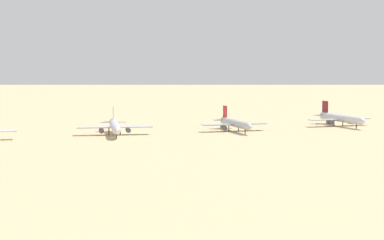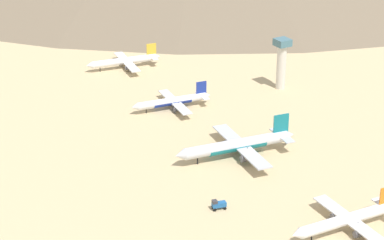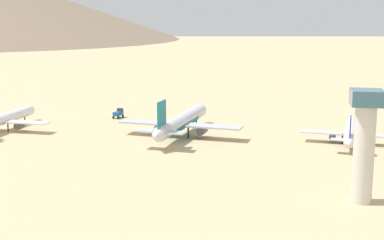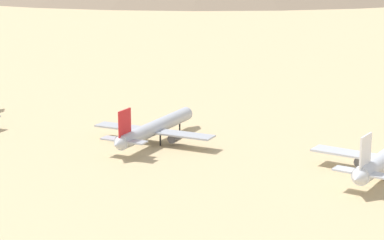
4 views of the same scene
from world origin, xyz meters
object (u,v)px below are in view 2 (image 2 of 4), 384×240
parked_jet_2 (238,145)px  service_truck (218,204)px  parked_jet_0 (125,61)px  parked_jet_3 (348,219)px  control_tower (282,61)px  parked_jet_1 (173,101)px

parked_jet_2 → service_truck: size_ratio=9.83×
parked_jet_0 → parked_jet_2: (6.18, 121.90, 1.13)m
parked_jet_3 → control_tower: 136.23m
parked_jet_0 → control_tower: control_tower is taller
parked_jet_3 → service_truck: (31.37, -34.82, -2.33)m
service_truck → parked_jet_1: bearing=-108.9°
parked_jet_1 → parked_jet_3: size_ratio=0.90×
parked_jet_1 → service_truck: parked_jet_1 is taller
parked_jet_3 → parked_jet_0: bearing=-91.4°
parked_jet_3 → service_truck: 46.92m
parked_jet_1 → service_truck: bearing=71.1°
parked_jet_2 → control_tower: bearing=-139.0°
parked_jet_0 → parked_jet_1: parked_jet_0 is taller
parked_jet_0 → control_tower: size_ratio=1.61×
parked_jet_1 → parked_jet_3: parked_jet_3 is taller
parked_jet_0 → control_tower: (-56.15, 67.72, 10.79)m
parked_jet_2 → parked_jet_1: bearing=-91.1°
parked_jet_2 → control_tower: 83.15m
parked_jet_3 → parked_jet_1: bearing=-89.9°
parked_jet_1 → parked_jet_0: bearing=-94.5°
control_tower → parked_jet_2: bearing=41.0°
parked_jet_0 → service_truck: size_ratio=7.62×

